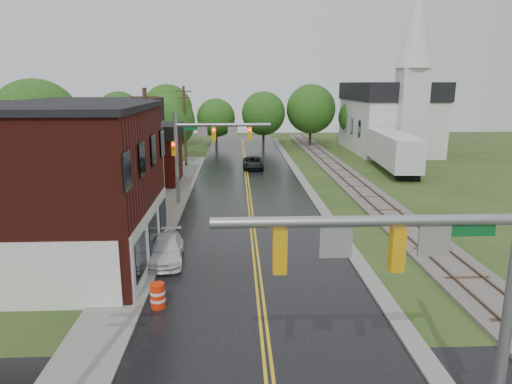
{
  "coord_description": "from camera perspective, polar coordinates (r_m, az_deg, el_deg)",
  "views": [
    {
      "loc": [
        -0.98,
        -7.84,
        9.26
      ],
      "look_at": [
        0.04,
        16.26,
        3.5
      ],
      "focal_mm": 32.0,
      "sensor_mm": 36.0,
      "label": 1
    }
  ],
  "objects": [
    {
      "name": "pickup_white",
      "position": [
        24.93,
        -11.18,
        -7.09
      ],
      "size": [
        2.12,
        4.49,
        1.27
      ],
      "primitive_type": "imported",
      "rotation": [
        0.0,
        0.0,
        0.08
      ],
      "color": "white",
      "rests_on": "ground"
    },
    {
      "name": "tree_left_e",
      "position": [
        54.49,
        -10.84,
        8.51
      ],
      "size": [
        6.4,
        6.4,
        8.16
      ],
      "color": "black",
      "rests_on": "ground"
    },
    {
      "name": "brick_building",
      "position": [
        26.08,
        -28.54,
        0.48
      ],
      "size": [
        14.3,
        10.3,
        8.3
      ],
      "color": "#4B1510",
      "rests_on": "ground"
    },
    {
      "name": "tree_left_c",
      "position": [
        49.67,
        -17.58,
        7.32
      ],
      "size": [
        6.0,
        6.0,
        7.65
      ],
      "color": "black",
      "rests_on": "ground"
    },
    {
      "name": "traffic_signal_near",
      "position": [
        11.62,
        20.57,
        -9.14
      ],
      "size": [
        7.34,
        0.3,
        7.2
      ],
      "color": "gray",
      "rests_on": "ground"
    },
    {
      "name": "tree_left_b",
      "position": [
        43.32,
        -25.56,
        7.44
      ],
      "size": [
        7.6,
        7.6,
        9.69
      ],
      "color": "black",
      "rests_on": "ground"
    },
    {
      "name": "utility_pole_b",
      "position": [
        30.74,
        -13.36,
        4.57
      ],
      "size": [
        1.8,
        0.28,
        9.0
      ],
      "color": "#382616",
      "rests_on": "ground"
    },
    {
      "name": "traffic_signal_far",
      "position": [
        35.19,
        -6.5,
        6.35
      ],
      "size": [
        7.34,
        0.43,
        7.2
      ],
      "color": "gray",
      "rests_on": "ground"
    },
    {
      "name": "semi_trailer",
      "position": [
        51.14,
        16.73,
        5.15
      ],
      "size": [
        3.76,
        13.23,
        4.06
      ],
      "color": "black",
      "rests_on": "ground"
    },
    {
      "name": "utility_pole_c",
      "position": [
        52.36,
        -8.89,
        8.3
      ],
      "size": [
        1.8,
        0.28,
        9.0
      ],
      "color": "#382616",
      "rests_on": "ground"
    },
    {
      "name": "yellow_house",
      "position": [
        35.81,
        -18.66,
        2.98
      ],
      "size": [
        8.0,
        7.0,
        6.4
      ],
      "primitive_type": "cube",
      "color": "tan",
      "rests_on": "ground"
    },
    {
      "name": "sidewalk_left",
      "position": [
        34.52,
        -11.04,
        -2.39
      ],
      "size": [
        2.4,
        50.0,
        0.12
      ],
      "primitive_type": "cube",
      "color": "gray",
      "rests_on": "ground"
    },
    {
      "name": "church",
      "position": [
        65.14,
        16.62,
        9.87
      ],
      "size": [
        10.4,
        18.4,
        20.0
      ],
      "color": "silver",
      "rests_on": "ground"
    },
    {
      "name": "darkred_building",
      "position": [
        44.35,
        -14.16,
        3.86
      ],
      "size": [
        7.0,
        6.0,
        4.4
      ],
      "primitive_type": "cube",
      "color": "#3F0F0C",
      "rests_on": "ground"
    },
    {
      "name": "suv_dark",
      "position": [
        50.67,
        -0.38,
        3.65
      ],
      "size": [
        2.23,
        4.73,
        1.31
      ],
      "primitive_type": "imported",
      "rotation": [
        0.0,
        0.0,
        0.01
      ],
      "color": "black",
      "rests_on": "ground"
    },
    {
      "name": "construction_barrel",
      "position": [
        20.11,
        -12.18,
        -12.57
      ],
      "size": [
        0.7,
        0.7,
        1.09
      ],
      "primitive_type": "cylinder",
      "rotation": [
        0.0,
        0.0,
        0.16
      ],
      "color": "red",
      "rests_on": "ground"
    },
    {
      "name": "curb_right",
      "position": [
        44.29,
        5.91,
        1.29
      ],
      "size": [
        0.8,
        70.0,
        0.12
      ],
      "primitive_type": "cube",
      "color": "gray",
      "rests_on": "ground"
    },
    {
      "name": "main_road",
      "position": [
        38.97,
        -0.92,
        -0.32
      ],
      "size": [
        10.0,
        90.0,
        0.02
      ],
      "primitive_type": "cube",
      "color": "black",
      "rests_on": "ground"
    },
    {
      "name": "railroad",
      "position": [
        45.16,
        11.7,
        1.45
      ],
      "size": [
        3.2,
        80.0,
        0.3
      ],
      "color": "#59544C",
      "rests_on": "ground"
    }
  ]
}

